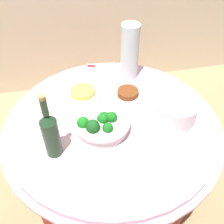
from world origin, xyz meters
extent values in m
plane|color=tan|center=(0.00, 0.00, 0.00)|extent=(6.00, 6.00, 0.00)
cylinder|color=maroon|center=(0.00, 0.00, 0.34)|extent=(1.01, 1.01, 0.69)
cylinder|color=#E0B2C6|center=(0.00, 0.00, 0.70)|extent=(1.16, 1.16, 0.02)
cylinder|color=#E0B2C6|center=(0.00, 0.00, 0.72)|extent=(1.10, 1.10, 0.03)
cylinder|color=white|center=(-0.06, -0.06, 0.77)|extent=(0.26, 0.26, 0.05)
cylinder|color=white|center=(-0.06, -0.06, 0.80)|extent=(0.28, 0.28, 0.01)
sphere|color=#19821E|center=(-0.16, -0.07, 0.81)|extent=(0.06, 0.06, 0.06)
sphere|color=#19761E|center=(-0.05, -0.05, 0.81)|extent=(0.04, 0.04, 0.04)
sphere|color=#19831E|center=(-0.03, -0.04, 0.81)|extent=(0.04, 0.04, 0.04)
sphere|color=#19781E|center=(-0.07, -0.05, 0.81)|extent=(0.04, 0.04, 0.04)
sphere|color=#196F1E|center=(-0.05, -0.05, 0.81)|extent=(0.05, 0.05, 0.05)
sphere|color=#19721E|center=(-0.02, -0.06, 0.82)|extent=(0.06, 0.06, 0.06)
sphere|color=#19771E|center=(-0.06, -0.07, 0.81)|extent=(0.05, 0.05, 0.05)
sphere|color=#196C1E|center=(-0.05, -0.13, 0.81)|extent=(0.05, 0.05, 0.05)
sphere|color=#19561E|center=(-0.12, -0.11, 0.82)|extent=(0.07, 0.07, 0.07)
cylinder|color=white|center=(0.32, -0.07, 0.74)|extent=(0.21, 0.21, 0.01)
cylinder|color=white|center=(0.32, -0.07, 0.76)|extent=(0.21, 0.21, 0.01)
cylinder|color=white|center=(0.32, -0.07, 0.77)|extent=(0.21, 0.21, 0.01)
cylinder|color=white|center=(0.32, -0.07, 0.78)|extent=(0.21, 0.21, 0.01)
cylinder|color=white|center=(0.32, -0.07, 0.79)|extent=(0.21, 0.21, 0.01)
cylinder|color=white|center=(0.32, -0.07, 0.80)|extent=(0.21, 0.21, 0.01)
cylinder|color=white|center=(0.32, -0.07, 0.80)|extent=(0.21, 0.21, 0.01)
cylinder|color=white|center=(0.32, -0.07, 0.81)|extent=(0.21, 0.21, 0.01)
cylinder|color=white|center=(0.32, -0.07, 0.82)|extent=(0.21, 0.21, 0.01)
cylinder|color=white|center=(0.32, -0.07, 0.83)|extent=(0.21, 0.21, 0.01)
cylinder|color=white|center=(0.32, -0.07, 0.84)|extent=(0.21, 0.21, 0.01)
cylinder|color=#244428|center=(-0.31, -0.16, 0.84)|extent=(0.07, 0.07, 0.20)
cone|color=#244428|center=(-0.31, -0.16, 0.96)|extent=(0.07, 0.07, 0.04)
cylinder|color=#244428|center=(-0.31, -0.16, 1.02)|extent=(0.03, 0.03, 0.08)
cylinder|color=#B2844C|center=(-0.31, -0.16, 1.07)|extent=(0.03, 0.03, 0.02)
cylinder|color=silver|center=(0.19, 0.37, 0.91)|extent=(0.11, 0.11, 0.34)
sphere|color=#E5B26B|center=(0.21, 0.37, 0.78)|extent=(0.06, 0.06, 0.06)
sphere|color=#E5B26B|center=(0.18, 0.38, 0.78)|extent=(0.06, 0.06, 0.06)
sphere|color=#E5B26B|center=(0.18, 0.35, 0.78)|extent=(0.06, 0.06, 0.06)
sphere|color=#72C64C|center=(0.21, 0.38, 0.83)|extent=(0.06, 0.06, 0.06)
sphere|color=#72C64C|center=(0.17, 0.37, 0.83)|extent=(0.06, 0.06, 0.06)
sphere|color=#72C64C|center=(0.19, 0.34, 0.83)|extent=(0.06, 0.06, 0.06)
sphere|color=red|center=(0.20, 0.38, 0.89)|extent=(0.06, 0.06, 0.06)
sphere|color=red|center=(0.17, 0.36, 0.89)|extent=(0.06, 0.06, 0.06)
sphere|color=red|center=(0.20, 0.35, 0.89)|extent=(0.06, 0.06, 0.06)
sphere|color=#E5B26B|center=(0.18, 0.39, 0.94)|extent=(0.06, 0.06, 0.06)
sphere|color=#E5B26B|center=(0.17, 0.35, 0.94)|extent=(0.06, 0.06, 0.06)
sphere|color=#E5B26B|center=(0.21, 0.36, 0.94)|extent=(0.06, 0.06, 0.06)
cylinder|color=silver|center=(0.14, -0.33, 0.74)|extent=(0.02, 0.16, 0.01)
cylinder|color=silver|center=(0.10, -0.33, 0.74)|extent=(0.02, 0.16, 0.01)
sphere|color=silver|center=(0.13, -0.25, 0.74)|extent=(0.01, 0.01, 0.01)
cylinder|color=white|center=(-0.12, 0.23, 0.75)|extent=(0.22, 0.22, 0.01)
cylinder|color=#F2D14C|center=(-0.12, 0.23, 0.76)|extent=(0.14, 0.14, 0.02)
cylinder|color=white|center=(0.13, 0.16, 0.75)|extent=(0.22, 0.22, 0.01)
cylinder|color=brown|center=(0.13, 0.16, 0.77)|extent=(0.12, 0.12, 0.03)
cube|color=white|center=(-0.03, 0.46, 0.77)|extent=(0.05, 0.02, 0.05)
cube|color=maroon|center=(-0.03, 0.46, 0.79)|extent=(0.05, 0.02, 0.01)
camera|label=1|loc=(-0.21, -0.94, 1.69)|focal=41.06mm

